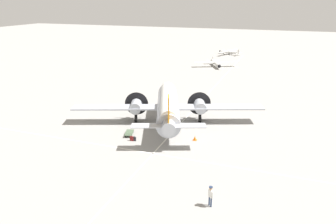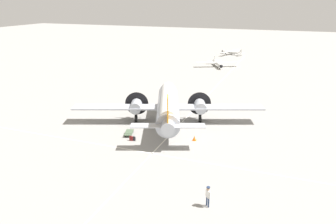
{
  "view_description": "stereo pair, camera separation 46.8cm",
  "coord_description": "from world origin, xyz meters",
  "views": [
    {
      "loc": [
        13.95,
        -38.03,
        15.81
      ],
      "look_at": [
        0.0,
        0.0,
        1.81
      ],
      "focal_mm": 35.0,
      "sensor_mm": 36.0,
      "label": 1
    },
    {
      "loc": [
        14.39,
        -37.87,
        15.81
      ],
      "look_at": [
        0.0,
        0.0,
        1.81
      ],
      "focal_mm": 35.0,
      "sensor_mm": 36.0,
      "label": 2
    }
  ],
  "objects": [
    {
      "name": "light_aircraft_taxiing",
      "position": [
        -2.85,
        60.96,
        0.79
      ],
      "size": [
        6.99,
        9.03,
        1.84
      ],
      "rotation": [
        0.0,
        0.0,
        2.75
      ],
      "color": "white",
      "rests_on": "ground_plane"
    },
    {
      "name": "airliner_main",
      "position": [
        -0.17,
        0.45,
        2.64
      ],
      "size": [
        24.62,
        16.79,
        6.17
      ],
      "rotation": [
        0.0,
        0.0,
        1.93
      ],
      "color": "#ADB2BC",
      "rests_on": "ground_plane"
    },
    {
      "name": "apron_line_northsouth",
      "position": [
        1.42,
        0.0,
        0.0
      ],
      "size": [
        0.16,
        120.0,
        0.01
      ],
      "color": "silver",
      "rests_on": "ground_plane"
    },
    {
      "name": "baggage_cart",
      "position": [
        -3.3,
        -4.84,
        0.27
      ],
      "size": [
        1.51,
        2.22,
        0.56
      ],
      "rotation": [
        0.0,
        0.0,
        1.88
      ],
      "color": "#4C6047",
      "rests_on": "ground_plane"
    },
    {
      "name": "light_aircraft_distant",
      "position": [
        -2.52,
        41.19,
        0.84
      ],
      "size": [
        10.15,
        7.92,
        2.05
      ],
      "rotation": [
        0.0,
        0.0,
        5.16
      ],
      "color": "white",
      "rests_on": "ground_plane"
    },
    {
      "name": "crew_foreground",
      "position": [
        9.39,
        -15.76,
        1.13
      ],
      "size": [
        0.49,
        0.43,
        1.79
      ],
      "rotation": [
        0.0,
        0.0,
        -0.7
      ],
      "color": "navy",
      "rests_on": "ground_plane"
    },
    {
      "name": "apron_line_eastwest",
      "position": [
        0.0,
        -8.58,
        0.0
      ],
      "size": [
        120.0,
        0.16,
        0.01
      ],
      "color": "silver",
      "rests_on": "ground_plane"
    },
    {
      "name": "ground_plane",
      "position": [
        0.0,
        0.0,
        0.0
      ],
      "size": [
        300.0,
        300.0,
        0.0
      ],
      "primitive_type": "plane",
      "color": "gray"
    },
    {
      "name": "traffic_cone",
      "position": [
        4.7,
        -3.6,
        0.27
      ],
      "size": [
        0.44,
        0.44,
        0.58
      ],
      "color": "orange",
      "rests_on": "ground_plane"
    },
    {
      "name": "suitcase_near_door",
      "position": [
        -2.25,
        -6.31,
        0.27
      ],
      "size": [
        0.43,
        0.14,
        0.58
      ],
      "color": "maroon",
      "rests_on": "ground_plane"
    },
    {
      "name": "suitcase_upright_spare",
      "position": [
        -1.96,
        -6.2,
        0.25
      ],
      "size": [
        0.38,
        0.17,
        0.53
      ],
      "color": "#232328",
      "rests_on": "ground_plane"
    }
  ]
}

